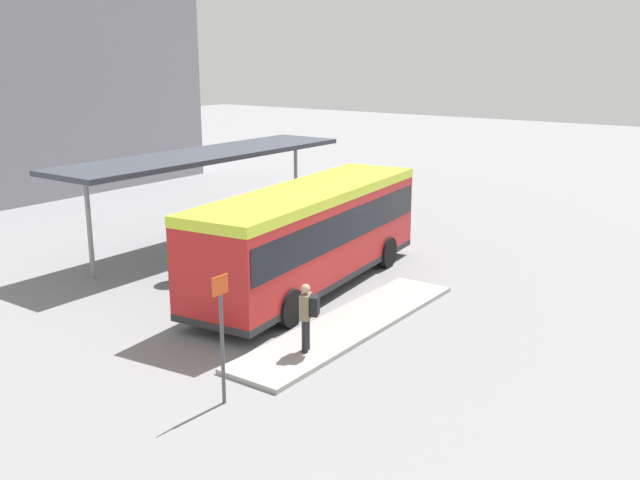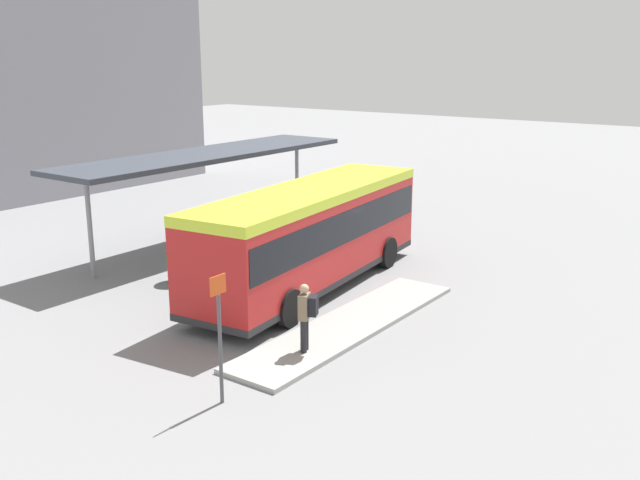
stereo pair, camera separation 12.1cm
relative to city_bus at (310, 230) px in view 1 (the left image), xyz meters
The scene contains 10 objects.
ground_plane 1.84m from the city_bus, behind, with size 120.00×120.00×0.00m, color gray.
curb_island 3.97m from the city_bus, 125.96° to the right, with size 8.50×1.80×0.12m.
city_bus is the anchor object (origin of this frame).
pedestrian_waiting 5.31m from the city_bus, 144.33° to the right, with size 0.50×0.54×1.70m.
bicycle_black 9.50m from the city_bus, 16.51° to the left, with size 0.48×1.71×0.74m.
bicycle_green 9.67m from the city_bus, 21.28° to the left, with size 0.48×1.63×0.70m.
bicycle_orange 10.14m from the city_bus, 25.17° to the left, with size 0.48×1.59×0.69m.
station_shelter 6.82m from the city_bus, 72.22° to the left, with size 12.79×3.01×3.53m.
potted_planter_near_shelter 4.38m from the city_bus, 118.18° to the left, with size 0.92×0.92×1.30m.
platform_sign 7.87m from the city_bus, 156.91° to the right, with size 0.44×0.08×2.80m.
Camera 1 is at (-17.11, -12.67, 7.11)m, focal length 40.00 mm.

